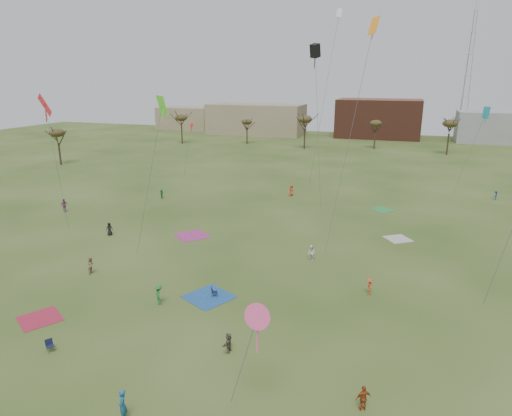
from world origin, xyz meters
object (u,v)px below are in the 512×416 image
(flyer_near_right, at_px, (123,405))
(flyer_near_center, at_px, (159,295))
(camp_chair_left, at_px, (50,348))
(spectator_fore_a, at_px, (363,398))
(camp_chair_center, at_px, (214,294))
(radio_tower, at_px, (467,76))

(flyer_near_right, bearing_deg, flyer_near_center, 169.25)
(flyer_near_center, distance_m, camp_chair_left, 9.29)
(spectator_fore_a, distance_m, camp_chair_center, 17.07)
(flyer_near_right, relative_size, camp_chair_left, 2.20)
(flyer_near_center, height_order, spectator_fore_a, flyer_near_center)
(camp_chair_center, xyz_separation_m, radio_tower, (30.57, 122.68, 18.95))
(flyer_near_center, distance_m, radio_tower, 131.36)
(flyer_near_center, bearing_deg, camp_chair_left, 111.03)
(camp_chair_center, bearing_deg, flyer_near_center, 103.69)
(camp_chair_center, distance_m, radio_tower, 127.85)
(radio_tower, bearing_deg, camp_chair_left, -105.93)
(flyer_near_right, distance_m, radio_tower, 142.09)
(flyer_near_center, height_order, flyer_near_right, flyer_near_right)
(flyer_near_right, distance_m, camp_chair_left, 9.61)
(spectator_fore_a, relative_size, camp_chair_left, 1.86)
(flyer_near_center, bearing_deg, camp_chair_center, -100.16)
(camp_chair_left, relative_size, radio_tower, 0.02)
(flyer_near_center, height_order, camp_chair_center, flyer_near_center)
(flyer_near_right, bearing_deg, camp_chair_center, 151.39)
(flyer_near_center, relative_size, spectator_fore_a, 1.08)
(flyer_near_right, relative_size, camp_chair_center, 2.20)
(camp_chair_center, bearing_deg, spectator_fore_a, -147.25)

